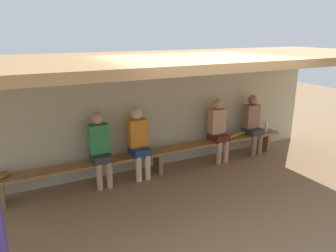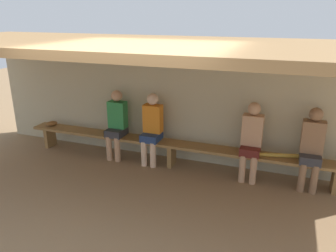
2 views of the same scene
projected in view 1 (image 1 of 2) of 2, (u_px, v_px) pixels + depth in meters
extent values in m
plane|color=#8C6D4C|center=(200.00, 209.00, 5.04)|extent=(24.00, 24.00, 0.00)
cube|color=#B7AD8C|center=(148.00, 114.00, 6.44)|extent=(8.00, 0.20, 2.20)
cube|color=#9E7547|center=(180.00, 59.00, 5.01)|extent=(8.00, 2.80, 0.12)
cube|color=olive|center=(158.00, 152.00, 6.25)|extent=(6.00, 0.36, 0.05)
cube|color=olive|center=(1.00, 194.00, 5.11)|extent=(0.08, 0.29, 0.41)
cube|color=olive|center=(158.00, 163.00, 6.31)|extent=(0.08, 0.29, 0.41)
cube|color=olive|center=(265.00, 142.00, 7.51)|extent=(0.08, 0.29, 0.41)
cube|color=navy|center=(140.00, 151.00, 6.03)|extent=(0.32, 0.40, 0.14)
cylinder|color=beige|center=(139.00, 169.00, 5.94)|extent=(0.11, 0.11, 0.48)
cylinder|color=beige|center=(148.00, 167.00, 6.02)|extent=(0.11, 0.11, 0.48)
cube|color=orange|center=(137.00, 133.00, 6.01)|extent=(0.34, 0.20, 0.52)
sphere|color=beige|center=(137.00, 114.00, 5.90)|extent=(0.21, 0.21, 0.21)
cube|color=#591E19|center=(219.00, 137.00, 6.82)|extent=(0.32, 0.40, 0.14)
cylinder|color=tan|center=(219.00, 153.00, 6.72)|extent=(0.11, 0.11, 0.48)
cylinder|color=tan|center=(226.00, 152.00, 6.80)|extent=(0.11, 0.11, 0.48)
cube|color=tan|center=(217.00, 121.00, 6.79)|extent=(0.34, 0.20, 0.52)
sphere|color=tan|center=(218.00, 104.00, 6.69)|extent=(0.21, 0.21, 0.21)
cube|color=#333338|center=(101.00, 157.00, 5.71)|extent=(0.32, 0.40, 0.14)
cylinder|color=tan|center=(99.00, 177.00, 5.62)|extent=(0.11, 0.11, 0.48)
cylinder|color=tan|center=(109.00, 175.00, 5.70)|extent=(0.11, 0.11, 0.48)
cube|color=#2D8442|center=(99.00, 139.00, 5.69)|extent=(0.34, 0.20, 0.52)
sphere|color=tan|center=(97.00, 118.00, 5.58)|extent=(0.21, 0.21, 0.21)
cube|color=#333338|center=(253.00, 131.00, 7.22)|extent=(0.32, 0.40, 0.14)
cylinder|color=#8C6647|center=(253.00, 146.00, 7.13)|extent=(0.11, 0.11, 0.48)
cylinder|color=#8C6647|center=(260.00, 145.00, 7.21)|extent=(0.11, 0.11, 0.48)
cube|color=#8C6647|center=(251.00, 116.00, 7.20)|extent=(0.34, 0.20, 0.52)
sphere|color=#8C6647|center=(253.00, 100.00, 7.10)|extent=(0.21, 0.21, 0.21)
cylinder|color=silver|center=(266.00, 127.00, 7.45)|extent=(0.07, 0.07, 0.21)
cylinder|color=white|center=(266.00, 122.00, 7.41)|extent=(0.05, 0.05, 0.02)
ellipsoid|color=brown|center=(3.00, 175.00, 5.08)|extent=(0.28, 0.29, 0.09)
cylinder|color=#B28C33|center=(235.00, 135.00, 7.05)|extent=(0.80, 0.26, 0.07)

